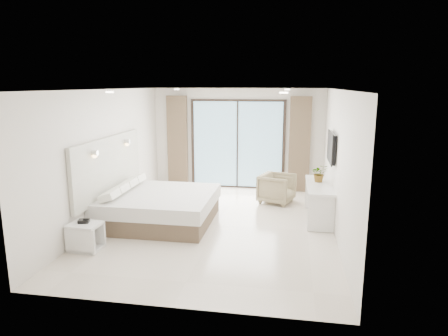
{
  "coord_description": "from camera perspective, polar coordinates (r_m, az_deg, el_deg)",
  "views": [
    {
      "loc": [
        1.42,
        -7.54,
        2.79
      ],
      "look_at": [
        0.08,
        0.4,
        1.1
      ],
      "focal_mm": 32.0,
      "sensor_mm": 36.0,
      "label": 1
    }
  ],
  "objects": [
    {
      "name": "console_desk",
      "position": [
        8.56,
        13.43,
        -3.55
      ],
      "size": [
        0.52,
        1.67,
        0.77
      ],
      "color": "white",
      "rests_on": "ground"
    },
    {
      "name": "room_shell",
      "position": [
        8.55,
        -1.44,
        3.7
      ],
      "size": [
        4.62,
        6.22,
        2.72
      ],
      "color": "silver",
      "rests_on": "ground"
    },
    {
      "name": "armchair",
      "position": [
        9.65,
        7.56,
        -2.7
      ],
      "size": [
        0.9,
        0.93,
        0.77
      ],
      "primitive_type": "imported",
      "rotation": [
        0.0,
        0.0,
        1.26
      ],
      "color": "#8B7F5A",
      "rests_on": "ground"
    },
    {
      "name": "plant",
      "position": [
        8.66,
        13.46,
        -0.99
      ],
      "size": [
        0.41,
        0.44,
        0.29
      ],
      "primitive_type": "imported",
      "rotation": [
        0.0,
        0.0,
        0.23
      ],
      "color": "#33662D",
      "rests_on": "console_desk"
    },
    {
      "name": "ground",
      "position": [
        8.17,
        -1.02,
        -8.15
      ],
      "size": [
        6.2,
        6.2,
        0.0
      ],
      "primitive_type": "plane",
      "color": "beige",
      "rests_on": "ground"
    },
    {
      "name": "nightstand",
      "position": [
        7.33,
        -19.17,
        -9.25
      ],
      "size": [
        0.55,
        0.47,
        0.47
      ],
      "rotation": [
        0.0,
        0.0,
        -0.09
      ],
      "color": "white",
      "rests_on": "ground"
    },
    {
      "name": "bed",
      "position": [
        8.36,
        -9.28,
        -5.52
      ],
      "size": [
        2.19,
        2.09,
        0.75
      ],
      "color": "brown",
      "rests_on": "ground"
    },
    {
      "name": "phone",
      "position": [
        7.28,
        -19.4,
        -7.17
      ],
      "size": [
        0.2,
        0.18,
        0.06
      ],
      "primitive_type": "cube",
      "rotation": [
        0.0,
        0.0,
        0.25
      ],
      "color": "black",
      "rests_on": "nightstand"
    }
  ]
}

